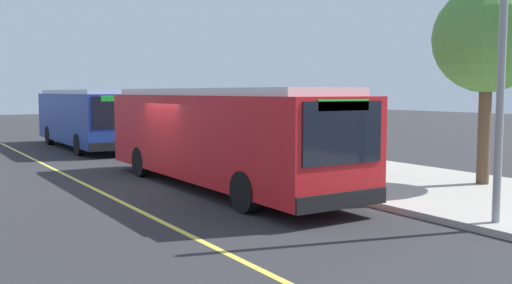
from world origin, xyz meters
TOP-DOWN VIEW (x-y plane):
  - ground_plane at (0.00, 0.00)m, footprint 120.00×120.00m
  - sidewalk_curb at (0.00, 6.00)m, footprint 44.00×6.40m
  - lane_stripe_center at (0.00, -2.20)m, footprint 36.00×0.14m
  - transit_bus_main at (1.22, 1.01)m, footprint 11.22×2.64m
  - transit_bus_second at (-12.70, 1.02)m, footprint 10.29×2.72m
  - bus_shelter at (-0.11, 6.17)m, footprint 2.90×1.60m
  - waiting_bench at (0.32, 6.29)m, footprint 1.60×0.48m
  - route_sign_post at (2.75, 3.55)m, footprint 0.44×0.08m
  - street_tree_near_shelter at (5.56, 7.47)m, footprint 3.12×3.12m
  - utility_pole at (8.82, 3.38)m, footprint 0.16×0.16m

SIDE VIEW (x-z plane):
  - ground_plane at x=0.00m, z-range 0.00..0.00m
  - lane_stripe_center at x=0.00m, z-range 0.00..0.01m
  - sidewalk_curb at x=0.00m, z-range 0.00..0.15m
  - waiting_bench at x=0.32m, z-range 0.16..1.11m
  - transit_bus_second at x=-12.70m, z-range 0.14..3.09m
  - transit_bus_main at x=1.22m, z-range 0.14..3.09m
  - bus_shelter at x=-0.11m, z-range 0.68..3.16m
  - route_sign_post at x=2.75m, z-range 0.56..3.36m
  - utility_pole at x=8.82m, z-range 0.15..6.55m
  - street_tree_near_shelter at x=5.56m, z-range 1.45..7.24m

